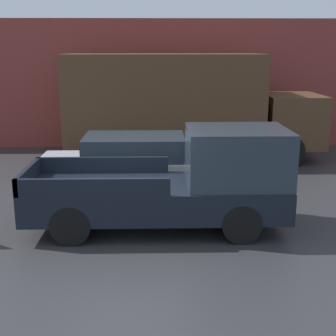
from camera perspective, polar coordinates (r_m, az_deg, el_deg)
The scene contains 5 objects.
ground_plane at distance 10.09m, azimuth -4.95°, elevation -8.19°, with size 60.00×60.00×0.00m, color #2D2D30.
building_wall at distance 18.67m, azimuth -3.40°, elevation 10.16°, with size 28.00×0.15×4.95m.
pickup_truck at distance 10.15m, azimuth 1.86°, elevation -1.84°, with size 5.59×1.97×2.22m.
car at distance 12.78m, azimuth -4.56°, elevation 0.54°, with size 4.88×1.95×1.58m.
delivery_truck at distance 16.45m, azimuth 1.69°, elevation 7.79°, with size 8.83×2.61×3.67m.
Camera 1 is at (0.63, -9.29, 3.89)m, focal length 50.00 mm.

